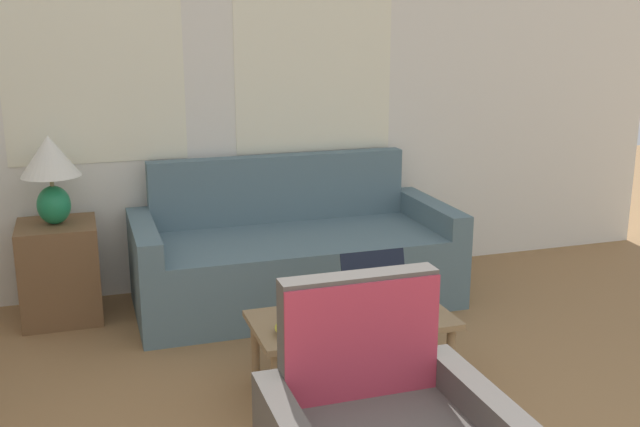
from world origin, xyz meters
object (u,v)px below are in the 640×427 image
(laptop, at_px, (381,297))
(cup_white, at_px, (329,297))
(table_lamp, at_px, (50,167))
(cup_navy, at_px, (298,310))
(cup_yellow, at_px, (334,325))
(snack_bowl, at_px, (296,327))
(coffee_table, at_px, (352,326))
(couch, at_px, (293,258))

(laptop, xyz_separation_m, cup_white, (-0.24, 0.09, -0.01))
(table_lamp, distance_m, cup_navy, 1.82)
(cup_navy, height_order, cup_yellow, cup_navy)
(cup_navy, bearing_deg, laptop, 1.16)
(cup_yellow, bearing_deg, cup_white, 74.78)
(cup_white, bearing_deg, cup_navy, -152.83)
(laptop, relative_size, snack_bowl, 1.76)
(coffee_table, bearing_deg, cup_white, 111.01)
(laptop, relative_size, cup_white, 3.37)
(coffee_table, relative_size, laptop, 2.84)
(laptop, bearing_deg, couch, 95.33)
(laptop, xyz_separation_m, snack_bowl, (-0.49, -0.17, -0.03))
(snack_bowl, bearing_deg, cup_yellow, -19.29)
(couch, bearing_deg, cup_navy, -104.71)
(cup_navy, xyz_separation_m, cup_yellow, (0.10, -0.22, -0.00))
(couch, distance_m, snack_bowl, 1.44)
(couch, bearing_deg, table_lamp, 174.74)
(laptop, distance_m, cup_yellow, 0.40)
(table_lamp, distance_m, laptop, 2.11)
(cup_yellow, relative_size, snack_bowl, 0.48)
(couch, height_order, snack_bowl, couch)
(couch, relative_size, cup_navy, 22.27)
(table_lamp, relative_size, cup_navy, 5.86)
(couch, distance_m, cup_white, 1.14)
(coffee_table, xyz_separation_m, cup_white, (-0.06, 0.16, 0.10))
(cup_navy, relative_size, cup_white, 0.89)
(laptop, height_order, cup_navy, laptop)
(couch, distance_m, cup_navy, 1.27)
(coffee_table, bearing_deg, cup_yellow, -132.24)
(cup_white, bearing_deg, laptop, -20.29)
(cup_navy, distance_m, cup_white, 0.21)
(table_lamp, relative_size, laptop, 1.55)
(coffee_table, distance_m, cup_yellow, 0.24)
(table_lamp, height_order, cup_white, table_lamp)
(table_lamp, height_order, cup_yellow, table_lamp)
(cup_white, xyz_separation_m, snack_bowl, (-0.25, -0.26, -0.02))
(laptop, bearing_deg, cup_white, 159.71)
(couch, xyz_separation_m, cup_yellow, (-0.22, -1.44, 0.15))
(coffee_table, relative_size, cup_yellow, 10.35)
(laptop, bearing_deg, coffee_table, -158.96)
(coffee_table, relative_size, cup_navy, 10.73)
(coffee_table, bearing_deg, cup_navy, 166.46)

